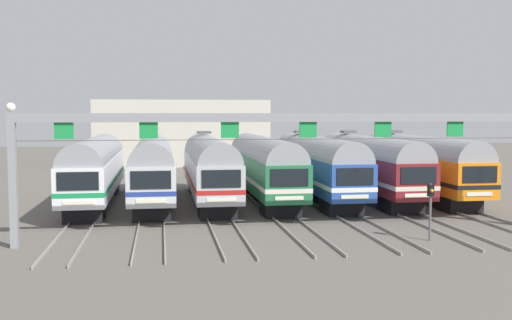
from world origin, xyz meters
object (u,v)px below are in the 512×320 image
at_px(commuter_train_green, 264,165).
at_px(commuter_train_orange, 419,163).
at_px(yard_signal_mast, 431,201).
at_px(commuter_train_white, 95,167).
at_px(commuter_train_maroon, 368,164).
at_px(catenary_gantry, 308,134).
at_px(commuter_train_silver, 153,166).
at_px(commuter_train_stainless, 209,166).
at_px(commuter_train_blue, 317,164).

distance_m(commuter_train_green, commuter_train_orange, 12.05).
height_order(commuter_train_orange, yard_signal_mast, commuter_train_orange).
bearing_deg(commuter_train_green, commuter_train_white, 180.00).
height_order(commuter_train_maroon, catenary_gantry, catenary_gantry).
bearing_deg(commuter_train_silver, commuter_train_white, 180.00).
xyz_separation_m(catenary_gantry, yard_signal_mast, (6.02, -1.52, -3.38)).
relative_size(commuter_train_silver, catenary_gantry, 0.62).
bearing_deg(commuter_train_stainless, commuter_train_green, -0.06).
bearing_deg(yard_signal_mast, commuter_train_green, 111.85).
height_order(commuter_train_silver, commuter_train_orange, commuter_train_orange).
bearing_deg(commuter_train_blue, yard_signal_mast, -82.39).
bearing_deg(commuter_train_stainless, commuter_train_silver, -179.94).
height_order(commuter_train_white, commuter_train_green, same).
bearing_deg(catenary_gantry, yard_signal_mast, -14.20).
height_order(commuter_train_blue, commuter_train_maroon, same).
bearing_deg(commuter_train_stainless, catenary_gantry, -73.44).
xyz_separation_m(commuter_train_stainless, catenary_gantry, (4.02, -13.50, 2.74)).
relative_size(catenary_gantry, yard_signal_mast, 10.03).
xyz_separation_m(commuter_train_green, yard_signal_mast, (6.02, -15.02, -0.64)).
height_order(commuter_train_white, commuter_train_maroon, commuter_train_maroon).
bearing_deg(catenary_gantry, commuter_train_green, 90.00).
bearing_deg(commuter_train_maroon, commuter_train_green, -179.97).
relative_size(commuter_train_stainless, commuter_train_maroon, 1.00).
distance_m(commuter_train_white, commuter_train_blue, 16.06).
bearing_deg(catenary_gantry, commuter_train_silver, 120.75).
bearing_deg(catenary_gantry, commuter_train_white, 131.75).
relative_size(commuter_train_green, commuter_train_maroon, 1.00).
relative_size(commuter_train_silver, commuter_train_green, 1.00).
bearing_deg(catenary_gantry, commuter_train_stainless, 106.56).
xyz_separation_m(commuter_train_silver, catenary_gantry, (8.03, -13.49, 2.74)).
bearing_deg(commuter_train_blue, commuter_train_silver, -179.98).
xyz_separation_m(commuter_train_silver, commuter_train_orange, (20.08, 0.00, 0.00)).
bearing_deg(commuter_train_white, yard_signal_mast, -39.73).
xyz_separation_m(commuter_train_stainless, yard_signal_mast, (10.04, -15.02, -0.64)).
bearing_deg(yard_signal_mast, commuter_train_white, 140.27).
bearing_deg(commuter_train_white, commuter_train_silver, 0.00).
bearing_deg(commuter_train_white, commuter_train_stainless, 0.03).
height_order(commuter_train_silver, yard_signal_mast, commuter_train_silver).
xyz_separation_m(commuter_train_green, commuter_train_orange, (12.05, 0.00, 0.00)).
height_order(commuter_train_stainless, commuter_train_maroon, same).
bearing_deg(commuter_train_blue, commuter_train_stainless, 180.00).
bearing_deg(commuter_train_orange, catenary_gantry, -131.74).
xyz_separation_m(commuter_train_stainless, commuter_train_maroon, (12.05, 0.00, 0.00)).
distance_m(commuter_train_white, commuter_train_green, 12.05).
height_order(commuter_train_stainless, yard_signal_mast, commuter_train_stainless).
distance_m(commuter_train_silver, commuter_train_green, 8.03).
bearing_deg(commuter_train_orange, commuter_train_white, -179.99).
height_order(commuter_train_silver, commuter_train_stainless, commuter_train_stainless).
height_order(commuter_train_blue, commuter_train_orange, same).
xyz_separation_m(commuter_train_stainless, commuter_train_green, (4.02, -0.00, -0.00)).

